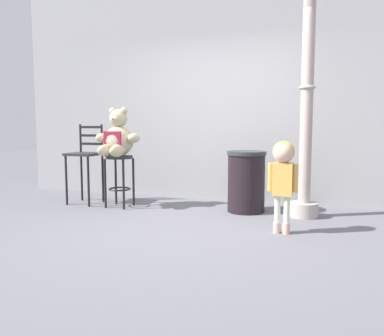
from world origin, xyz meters
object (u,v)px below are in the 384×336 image
(bar_stool_with_teddy, at_px, (119,170))
(teddy_bear, at_px, (117,138))
(child_walking, at_px, (283,167))
(trash_bin, at_px, (246,181))
(lamppost, at_px, (306,130))
(bar_chair_empty, at_px, (85,158))

(bar_stool_with_teddy, bearing_deg, teddy_bear, -90.00)
(child_walking, xyz_separation_m, trash_bin, (-0.58, 0.92, -0.30))
(bar_stool_with_teddy, bearing_deg, lamppost, 4.96)
(bar_stool_with_teddy, distance_m, lamppost, 2.54)
(child_walking, distance_m, lamppost, 0.96)
(trash_bin, relative_size, bar_chair_empty, 0.70)
(bar_stool_with_teddy, relative_size, lamppost, 0.26)
(child_walking, bearing_deg, bar_stool_with_teddy, -18.65)
(trash_bin, bearing_deg, bar_stool_with_teddy, -171.16)
(teddy_bear, relative_size, child_walking, 0.68)
(bar_stool_with_teddy, distance_m, bar_chair_empty, 0.62)
(lamppost, xyz_separation_m, bar_chair_empty, (-3.06, -0.14, -0.41))
(teddy_bear, bearing_deg, trash_bin, 9.91)
(trash_bin, bearing_deg, child_walking, -58.04)
(bar_stool_with_teddy, relative_size, trash_bin, 0.90)
(child_walking, xyz_separation_m, bar_chair_empty, (-2.90, 0.73, -0.04))
(bar_stool_with_teddy, bearing_deg, child_walking, -15.87)
(trash_bin, distance_m, lamppost, 1.00)
(child_walking, bearing_deg, lamppost, -103.42)
(teddy_bear, bearing_deg, lamppost, 5.73)
(lamppost, relative_size, bar_chair_empty, 2.38)
(bar_stool_with_teddy, distance_m, teddy_bear, 0.45)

